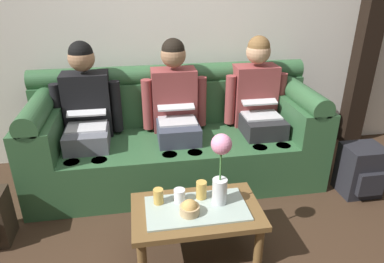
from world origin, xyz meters
name	(u,v)px	position (x,y,z in m)	size (l,w,h in m)	color
back_wall_patterned	(167,3)	(0.00, 1.70, 1.45)	(6.00, 0.12, 2.90)	silver
timber_pillar	(375,2)	(1.97, 1.58, 1.45)	(0.20, 0.20, 2.90)	black
couch	(176,138)	(0.00, 1.17, 0.37)	(2.43, 0.88, 0.96)	#2D5633
person_left	(87,113)	(-0.73, 1.17, 0.66)	(0.56, 0.67, 1.22)	#595B66
person_middle	(176,107)	(0.00, 1.17, 0.66)	(0.56, 0.67, 1.22)	#383D4C
person_right	(258,102)	(0.73, 1.17, 0.66)	(0.56, 0.67, 1.22)	#232326
coffee_table	(196,215)	(0.00, 0.16, 0.31)	(0.81, 0.48, 0.37)	brown
flower_vase	(221,165)	(0.15, 0.19, 0.64)	(0.13, 0.13, 0.48)	silver
snack_bowl	(190,208)	(-0.05, 0.11, 0.40)	(0.12, 0.12, 0.10)	tan
cup_near_left	(158,196)	(-0.23, 0.25, 0.42)	(0.06, 0.06, 0.10)	gold
cup_near_right	(201,190)	(0.05, 0.26, 0.43)	(0.07, 0.07, 0.12)	gold
cup_far_center	(179,195)	(-0.09, 0.25, 0.41)	(0.07, 0.07, 0.08)	silver
backpack_right	(361,171)	(1.47, 0.62, 0.21)	(0.31, 0.31, 0.43)	black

